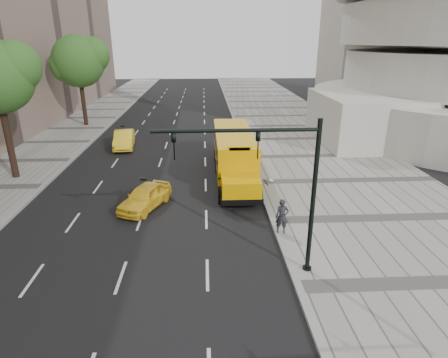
{
  "coord_description": "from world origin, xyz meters",
  "views": [
    {
      "loc": [
        2.5,
        -22.95,
        9.04
      ],
      "look_at": [
        3.5,
        -4.0,
        1.9
      ],
      "focal_mm": 30.0,
      "sensor_mm": 36.0,
      "label": 1
    }
  ],
  "objects_px": {
    "tree_c": "(79,61)",
    "taxi_far": "(124,139)",
    "pedestrian": "(282,216)",
    "traffic_signal": "(278,180)",
    "school_bus": "(234,150)",
    "taxi_near": "(145,197)"
  },
  "relations": [
    {
      "from": "pedestrian",
      "to": "traffic_signal",
      "type": "distance_m",
      "value": 4.49
    },
    {
      "from": "taxi_near",
      "to": "taxi_far",
      "type": "relative_size",
      "value": 0.87
    },
    {
      "from": "taxi_near",
      "to": "pedestrian",
      "type": "bearing_deg",
      "value": -2.73
    },
    {
      "from": "taxi_near",
      "to": "taxi_far",
      "type": "height_order",
      "value": "taxi_far"
    },
    {
      "from": "school_bus",
      "to": "taxi_near",
      "type": "bearing_deg",
      "value": -135.48
    },
    {
      "from": "taxi_far",
      "to": "pedestrian",
      "type": "bearing_deg",
      "value": -63.45
    },
    {
      "from": "tree_c",
      "to": "school_bus",
      "type": "bearing_deg",
      "value": -47.78
    },
    {
      "from": "school_bus",
      "to": "taxi_near",
      "type": "height_order",
      "value": "school_bus"
    },
    {
      "from": "tree_c",
      "to": "pedestrian",
      "type": "xyz_separation_m",
      "value": [
        16.55,
        -25.34,
        -5.85
      ]
    },
    {
      "from": "school_bus",
      "to": "taxi_far",
      "type": "bearing_deg",
      "value": 140.78
    },
    {
      "from": "tree_c",
      "to": "traffic_signal",
      "type": "relative_size",
      "value": 1.48
    },
    {
      "from": "school_bus",
      "to": "traffic_signal",
      "type": "height_order",
      "value": "traffic_signal"
    },
    {
      "from": "pedestrian",
      "to": "traffic_signal",
      "type": "height_order",
      "value": "traffic_signal"
    },
    {
      "from": "tree_c",
      "to": "taxi_far",
      "type": "distance_m",
      "value": 12.34
    },
    {
      "from": "tree_c",
      "to": "traffic_signal",
      "type": "xyz_separation_m",
      "value": [
        15.59,
        -28.47,
        -2.77
      ]
    },
    {
      "from": "taxi_far",
      "to": "tree_c",
      "type": "bearing_deg",
      "value": 116.05
    },
    {
      "from": "traffic_signal",
      "to": "pedestrian",
      "type": "bearing_deg",
      "value": 72.97
    },
    {
      "from": "tree_c",
      "to": "school_bus",
      "type": "relative_size",
      "value": 0.82
    },
    {
      "from": "tree_c",
      "to": "traffic_signal",
      "type": "bearing_deg",
      "value": -61.29
    },
    {
      "from": "tree_c",
      "to": "taxi_far",
      "type": "bearing_deg",
      "value": -57.17
    },
    {
      "from": "school_bus",
      "to": "pedestrian",
      "type": "bearing_deg",
      "value": -79.52
    },
    {
      "from": "tree_c",
      "to": "school_bus",
      "type": "distance_m",
      "value": 22.75
    }
  ]
}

